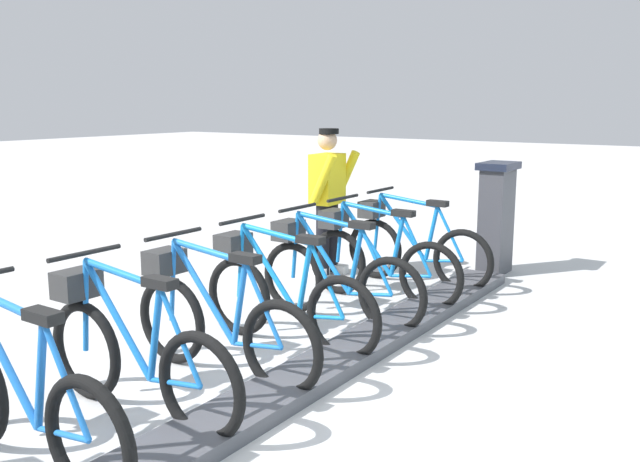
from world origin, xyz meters
The scene contains 11 objects.
ground_plane centered at (0.00, 0.00, 0.00)m, with size 60.00×60.00×0.00m, color beige.
dock_rail_base centered at (0.00, 0.00, 0.05)m, with size 0.44×7.75×0.10m, color #47474C.
payment_kiosk centered at (0.05, -4.27, 0.67)m, with size 0.36×0.52×1.28m.
bike_docked_0 centered at (0.62, -3.27, 0.43)m, with size 1.72×0.54×1.02m.
bike_docked_1 centered at (0.62, -2.50, 0.43)m, with size 1.72×0.54×1.02m.
bike_docked_2 centered at (0.62, -1.73, 0.43)m, with size 1.72×0.54×1.02m.
bike_docked_3 centered at (0.62, -0.96, 0.43)m, with size 1.72×0.54×1.02m.
bike_docked_4 centered at (0.62, -0.19, 0.43)m, with size 1.72×0.54×1.02m.
bike_docked_5 centered at (0.62, 0.58, 0.43)m, with size 1.72×0.54×1.02m.
bike_docked_6 centered at (0.62, 1.36, 0.43)m, with size 1.72×0.54×1.02m.
worker_near_rack centered at (1.60, -3.13, 0.91)m, with size 0.47×0.64×1.66m.
Camera 1 is at (-2.64, 3.30, 1.95)m, focal length 38.77 mm.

